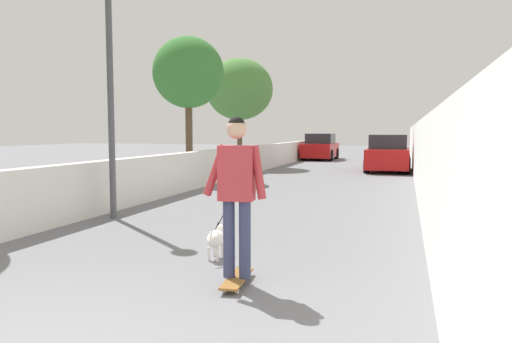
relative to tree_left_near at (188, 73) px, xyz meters
The scene contains 11 objects.
ground_plane 5.99m from the tree_left_near, 77.71° to the right, with size 80.00×80.00×0.00m, color slate.
wall_left 3.60m from the tree_left_near, 125.99° to the right, with size 48.00×0.30×1.09m, color silver.
fence_right 8.33m from the tree_left_near, 97.30° to the right, with size 48.00×0.30×1.95m, color white.
tree_left_near is the anchor object (origin of this frame).
tree_left_mid 6.00m from the tree_left_near, ahead, with size 3.14×3.14×5.10m.
lamp_post 7.84m from the tree_left_near, 165.75° to the right, with size 0.36×0.36×4.79m.
skateboard 12.66m from the tree_left_near, 152.43° to the right, with size 0.82×0.28×0.08m.
person_skateboarder 12.40m from the tree_left_near, 152.43° to the right, with size 0.26×0.71×1.77m.
dog 11.48m from the tree_left_near, 153.01° to the right, with size 1.29×0.77×1.06m.
car_near 9.10m from the tree_left_near, 50.79° to the right, with size 3.93×1.80×1.54m.
car_far 13.35m from the tree_left_near, 11.20° to the right, with size 3.81×1.80×1.54m.
Camera 1 is at (-2.66, -2.76, 1.70)m, focal length 33.82 mm.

